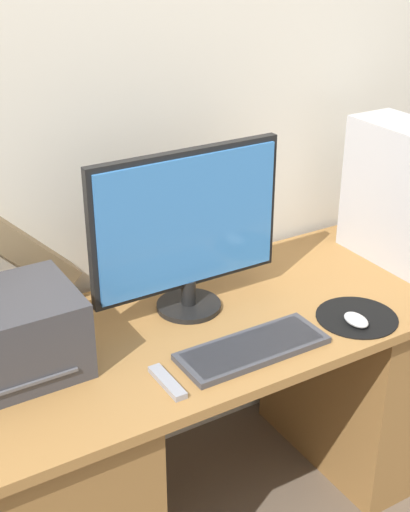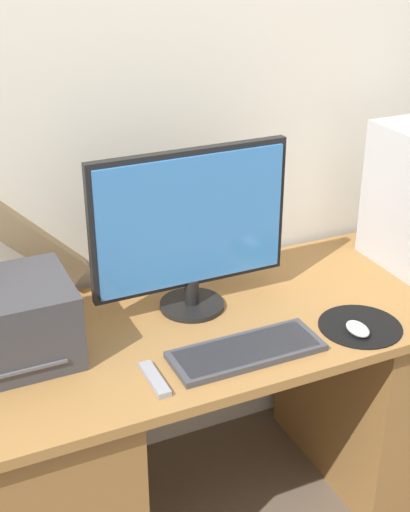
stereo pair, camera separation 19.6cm
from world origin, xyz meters
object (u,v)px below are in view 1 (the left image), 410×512
keyboard (253,348)px  printer (7,336)px  monitor (187,227)px  mouse (356,320)px  remote_control (167,382)px

keyboard → printer: (-0.58, 0.25, 0.10)m
monitor → mouse: 0.55m
remote_control → keyboard: bearing=3.0°
mouse → monitor: bearing=137.0°
keyboard → remote_control: bearing=-177.0°
monitor → printer: size_ratio=1.65×
keyboard → mouse: bearing=-7.7°
monitor → mouse: (0.36, -0.34, -0.25)m
monitor → keyboard: bearing=-83.5°
mouse → printer: size_ratio=0.24×
remote_control → monitor: bearing=52.4°
keyboard → mouse: 0.33m
mouse → remote_control: mouse is taller
printer → mouse: bearing=-17.8°
mouse → remote_control: bearing=177.1°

